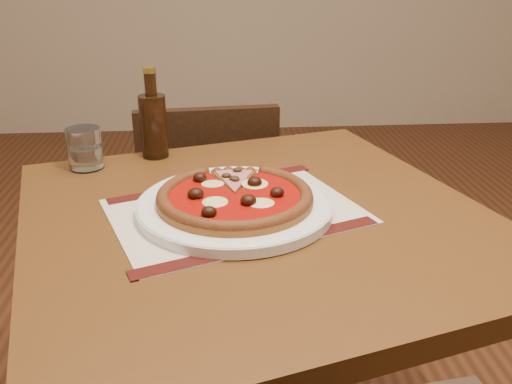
# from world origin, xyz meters

# --- Properties ---
(table) EXTENTS (0.99, 0.99, 0.75)m
(table) POSITION_xyz_m (-0.38, -0.04, 0.65)
(table) COLOR brown
(table) RESTS_ON ground
(chair_far) EXTENTS (0.42, 0.42, 0.81)m
(chair_far) POSITION_xyz_m (-0.48, 0.56, 0.46)
(chair_far) COLOR black
(chair_far) RESTS_ON ground
(placemat) EXTENTS (0.51, 0.44, 0.00)m
(placemat) POSITION_xyz_m (-0.42, -0.04, 0.75)
(placemat) COLOR beige
(placemat) RESTS_ON table
(plate) EXTENTS (0.35, 0.35, 0.02)m
(plate) POSITION_xyz_m (-0.42, -0.04, 0.76)
(plate) COLOR white
(plate) RESTS_ON placemat
(pizza) EXTENTS (0.28, 0.28, 0.04)m
(pizza) POSITION_xyz_m (-0.42, -0.04, 0.78)
(pizza) COLOR #995D25
(pizza) RESTS_ON plate
(ham_slice) EXTENTS (0.09, 0.13, 0.02)m
(ham_slice) POSITION_xyz_m (-0.42, 0.04, 0.78)
(ham_slice) COLOR #995D25
(ham_slice) RESTS_ON plate
(water_glass) EXTENTS (0.09, 0.09, 0.09)m
(water_glass) POSITION_xyz_m (-0.73, 0.21, 0.79)
(water_glass) COLOR white
(water_glass) RESTS_ON table
(bottle) EXTENTS (0.06, 0.06, 0.20)m
(bottle) POSITION_xyz_m (-0.59, 0.27, 0.83)
(bottle) COLOR #351D0D
(bottle) RESTS_ON table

